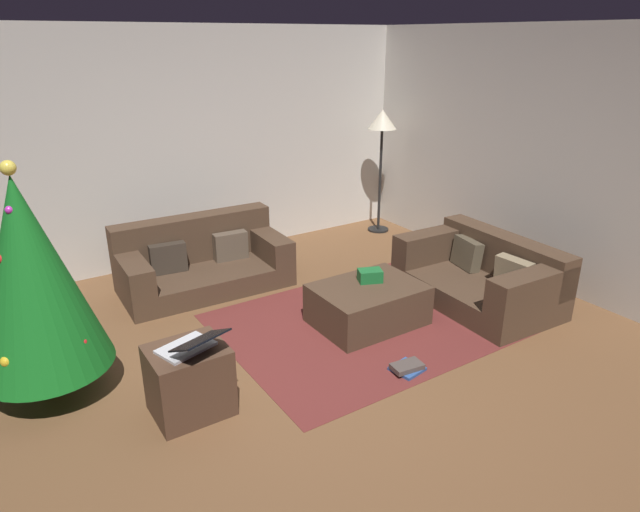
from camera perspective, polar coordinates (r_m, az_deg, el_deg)
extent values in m
plane|color=brown|center=(4.30, -0.58, -13.49)|extent=(6.40, 6.40, 0.00)
cube|color=beige|center=(6.50, -15.91, 10.41)|extent=(6.40, 0.12, 2.60)
cube|color=beige|center=(5.95, 26.07, 8.07)|extent=(0.12, 6.40, 2.60)
cube|color=#473323|center=(5.96, -11.59, -2.24)|extent=(1.73, 0.91, 0.22)
cube|color=#473323|center=(6.10, -12.84, 1.82)|extent=(1.70, 0.30, 0.49)
cube|color=#473323|center=(6.12, -5.36, 1.22)|extent=(0.27, 0.86, 0.26)
cube|color=#473323|center=(5.69, -18.65, -1.48)|extent=(0.27, 0.86, 0.26)
cube|color=brown|center=(6.06, -9.13, 1.02)|extent=(0.37, 0.15, 0.30)
cube|color=#372D24|center=(5.86, -15.25, -0.21)|extent=(0.37, 0.17, 0.30)
cube|color=#473323|center=(5.76, 15.60, -3.43)|extent=(1.01, 1.57, 0.23)
cube|color=#473323|center=(5.88, 18.30, 0.15)|extent=(0.31, 1.54, 0.40)
cube|color=#473323|center=(5.27, 20.88, -3.20)|extent=(0.95, 0.28, 0.32)
cube|color=#473323|center=(6.08, 11.55, 1.10)|extent=(0.95, 0.28, 0.32)
cube|color=#8C7A5B|center=(5.58, 19.18, -1.73)|extent=(0.15, 0.37, 0.31)
cube|color=brown|center=(5.95, 14.79, 0.26)|extent=(0.22, 0.38, 0.31)
cube|color=#473323|center=(5.13, 4.90, -4.95)|extent=(0.96, 0.71, 0.37)
cube|color=#19662D|center=(5.13, 5.14, -2.01)|extent=(0.25, 0.22, 0.11)
cube|color=black|center=(5.22, 4.77, -2.10)|extent=(0.10, 0.17, 0.02)
cylinder|color=brown|center=(4.65, -25.72, -11.19)|extent=(0.10, 0.10, 0.24)
cone|color=#146A1E|center=(4.29, -27.49, -1.78)|extent=(0.93, 0.93, 1.41)
sphere|color=#2699E5|center=(4.49, -24.16, -2.65)|extent=(0.06, 0.06, 0.06)
sphere|color=yellow|center=(4.24, -29.39, -9.34)|extent=(0.08, 0.08, 0.08)
sphere|color=red|center=(4.16, -29.93, -0.27)|extent=(0.06, 0.06, 0.06)
sphere|color=#CC33BF|center=(4.10, -29.18, 4.14)|extent=(0.05, 0.05, 0.05)
sphere|color=red|center=(4.25, -23.19, -8.09)|extent=(0.08, 0.08, 0.08)
sphere|color=green|center=(4.37, -24.13, -2.59)|extent=(0.06, 0.06, 0.06)
sphere|color=#F2D84C|center=(4.09, -29.28, 7.87)|extent=(0.10, 0.10, 0.10)
cube|color=#4C3323|center=(4.05, -13.22, -12.27)|extent=(0.52, 0.44, 0.50)
cube|color=silver|center=(3.92, -13.55, -9.08)|extent=(0.41, 0.33, 0.02)
cube|color=black|center=(3.74, -12.13, -8.41)|extent=(0.41, 0.32, 0.11)
cube|color=#2D5193|center=(4.56, 8.90, -11.32)|extent=(0.26, 0.25, 0.03)
cube|color=#4C423D|center=(4.53, 8.89, -11.08)|extent=(0.26, 0.17, 0.04)
cylinder|color=black|center=(7.66, 5.95, 2.74)|extent=(0.28, 0.28, 0.02)
cylinder|color=black|center=(7.47, 6.15, 7.61)|extent=(0.04, 0.04, 1.37)
cone|color=beige|center=(7.32, 6.41, 13.72)|extent=(0.36, 0.36, 0.24)
cube|color=maroon|center=(5.22, 4.84, -6.74)|extent=(2.60, 2.00, 0.01)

